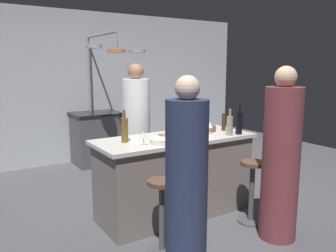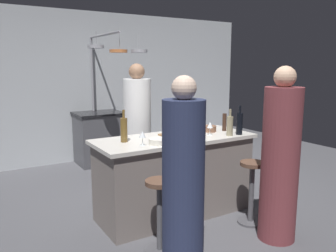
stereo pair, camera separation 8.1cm
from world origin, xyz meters
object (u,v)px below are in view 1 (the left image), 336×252
(mixing_bowl_ceramic, at_px, (160,141))
(bar_stool_left, at_px, (162,213))
(wine_glass_near_right_guest, at_px, (210,126))
(wine_bottle_rose, at_px, (176,129))
(wine_bottle_white, at_px, (230,125))
(wine_glass_near_left_guest, at_px, (144,135))
(guest_left, at_px, (187,184))
(bar_stool_right, at_px, (252,189))
(guest_right, at_px, (281,161))
(wine_bottle_red, at_px, (200,120))
(mixing_bowl_steel, at_px, (191,128))
(pepper_mill, at_px, (224,122))
(wine_bottle_amber, at_px, (125,130))
(wine_bottle_dark, at_px, (239,123))
(chef, at_px, (137,134))
(stove_range, at_px, (97,138))
(mixing_bowl_wooden, at_px, (209,128))
(cutting_board, at_px, (175,135))

(mixing_bowl_ceramic, bearing_deg, bar_stool_left, -119.30)
(wine_glass_near_right_guest, height_order, mixing_bowl_ceramic, wine_glass_near_right_guest)
(wine_bottle_rose, relative_size, mixing_bowl_ceramic, 1.55)
(wine_glass_near_right_guest, bearing_deg, wine_bottle_white, -43.03)
(wine_glass_near_left_guest, bearing_deg, mixing_bowl_ceramic, -7.84)
(guest_left, bearing_deg, bar_stool_right, 17.57)
(guest_right, height_order, wine_bottle_red, guest_right)
(wine_bottle_white, relative_size, mixing_bowl_steel, 1.46)
(pepper_mill, height_order, wine_bottle_amber, wine_bottle_amber)
(wine_bottle_rose, bearing_deg, bar_stool_left, -135.54)
(bar_stool_right, height_order, wine_bottle_dark, wine_bottle_dark)
(pepper_mill, bearing_deg, guest_right, -98.69)
(pepper_mill, bearing_deg, chef, 129.28)
(mixing_bowl_ceramic, xyz_separation_m, mixing_bowl_steel, (0.66, 0.38, 0.01))
(guest_right, distance_m, pepper_mill, 1.03)
(chef, distance_m, bar_stool_left, 1.65)
(stove_range, xyz_separation_m, wine_bottle_red, (0.51, -2.22, 0.57))
(wine_bottle_dark, height_order, wine_glass_near_right_guest, wine_bottle_dark)
(wine_bottle_amber, height_order, wine_glass_near_right_guest, wine_bottle_amber)
(wine_bottle_red, height_order, mixing_bowl_wooden, wine_bottle_red)
(bar_stool_left, bearing_deg, wine_bottle_white, 18.08)
(guest_left, distance_m, wine_bottle_white, 1.34)
(wine_bottle_amber, relative_size, mixing_bowl_wooden, 2.07)
(cutting_board, bearing_deg, guest_right, -64.29)
(chef, xyz_separation_m, pepper_mill, (0.73, -0.89, 0.21))
(wine_glass_near_right_guest, bearing_deg, bar_stool_left, -151.61)
(chef, distance_m, cutting_board, 0.83)
(guest_right, xyz_separation_m, wine_bottle_red, (-0.04, 1.22, 0.24))
(stove_range, distance_m, pepper_mill, 2.61)
(cutting_board, height_order, wine_bottle_rose, wine_bottle_rose)
(bar_stool_right, xyz_separation_m, cutting_board, (-0.54, 0.69, 0.53))
(wine_bottle_amber, relative_size, mixing_bowl_ceramic, 1.58)
(bar_stool_left, relative_size, pepper_mill, 3.24)
(wine_bottle_dark, relative_size, wine_glass_near_right_guest, 2.28)
(bar_stool_right, bearing_deg, wine_bottle_amber, 149.69)
(guest_left, relative_size, wine_bottle_white, 5.33)
(bar_stool_right, height_order, wine_glass_near_left_guest, wine_glass_near_left_guest)
(guest_right, relative_size, pepper_mill, 7.99)
(pepper_mill, height_order, wine_bottle_dark, wine_bottle_dark)
(cutting_board, distance_m, wine_bottle_amber, 0.64)
(chef, xyz_separation_m, bar_stool_right, (0.60, -1.51, -0.42))
(wine_bottle_rose, bearing_deg, pepper_mill, 12.94)
(wine_glass_near_right_guest, distance_m, mixing_bowl_ceramic, 0.74)
(bar_stool_left, distance_m, wine_bottle_amber, 0.94)
(bar_stool_left, height_order, wine_bottle_amber, wine_bottle_amber)
(wine_bottle_amber, height_order, wine_bottle_red, wine_bottle_amber)
(mixing_bowl_wooden, bearing_deg, wine_bottle_amber, 179.57)
(bar_stool_left, xyz_separation_m, wine_bottle_dark, (1.25, 0.35, 0.66))
(bar_stool_left, bearing_deg, guest_right, -18.83)
(pepper_mill, xyz_separation_m, wine_glass_near_right_guest, (-0.30, -0.10, 0.00))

